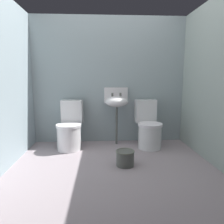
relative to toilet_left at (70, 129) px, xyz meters
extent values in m
cube|color=gray|center=(0.66, -0.93, -0.36)|extent=(3.08, 2.96, 0.08)
cube|color=#8F9FA3|center=(0.66, 0.40, 0.78)|extent=(3.08, 0.10, 2.21)
cube|color=#95A49D|center=(2.05, -0.83, 0.78)|extent=(0.10, 2.76, 2.21)
cylinder|color=silver|center=(-0.01, -0.09, -0.13)|extent=(0.41, 0.41, 0.38)
cylinder|color=white|center=(-0.01, -0.09, 0.08)|extent=(0.43, 0.43, 0.04)
cube|color=silver|center=(0.02, 0.21, 0.26)|extent=(0.37, 0.21, 0.40)
cylinder|color=white|center=(1.32, -0.09, -0.13)|extent=(0.40, 0.40, 0.38)
cylinder|color=white|center=(1.32, -0.09, 0.08)|extent=(0.42, 0.42, 0.04)
cube|color=white|center=(1.30, 0.21, 0.26)|extent=(0.37, 0.20, 0.40)
cylinder|color=#50534D|center=(0.78, 0.16, 0.01)|extent=(0.04, 0.04, 0.66)
ellipsoid|color=silver|center=(0.78, 0.16, 0.43)|extent=(0.40, 0.32, 0.18)
cube|color=silver|center=(0.78, 0.33, 0.53)|extent=(0.42, 0.04, 0.28)
cylinder|color=#50534D|center=(0.71, 0.22, 0.55)|extent=(0.04, 0.04, 0.06)
cylinder|color=#50534D|center=(0.85, 0.22, 0.55)|extent=(0.04, 0.04, 0.06)
cylinder|color=#50534D|center=(0.83, -0.76, -0.22)|extent=(0.24, 0.24, 0.20)
torus|color=#565A4C|center=(0.83, -0.76, -0.12)|extent=(0.25, 0.25, 0.02)
camera|label=1|loc=(0.51, -3.35, 0.83)|focal=33.16mm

